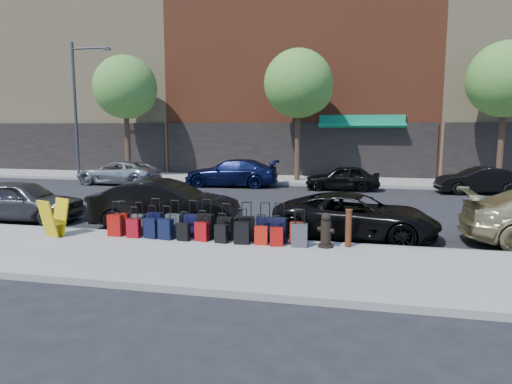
% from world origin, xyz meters
% --- Properties ---
extents(ground, '(120.00, 120.00, 0.00)m').
position_xyz_m(ground, '(0.00, 0.00, 0.00)').
color(ground, black).
rests_on(ground, ground).
extents(sidewalk_near, '(60.00, 4.00, 0.15)m').
position_xyz_m(sidewalk_near, '(0.00, -6.50, 0.07)').
color(sidewalk_near, gray).
rests_on(sidewalk_near, ground).
extents(sidewalk_far, '(60.00, 4.00, 0.15)m').
position_xyz_m(sidewalk_far, '(0.00, 10.00, 0.07)').
color(sidewalk_far, gray).
rests_on(sidewalk_far, ground).
extents(curb_near, '(60.00, 0.08, 0.15)m').
position_xyz_m(curb_near, '(0.00, -4.48, 0.07)').
color(curb_near, gray).
rests_on(curb_near, ground).
extents(curb_far, '(60.00, 0.08, 0.15)m').
position_xyz_m(curb_far, '(0.00, 7.98, 0.07)').
color(curb_far, gray).
rests_on(curb_far, ground).
extents(building_left, '(15.00, 12.12, 16.00)m').
position_xyz_m(building_left, '(-16.00, 17.98, 7.98)').
color(building_left, '#9E8A61').
rests_on(building_left, ground).
extents(building_center, '(17.00, 12.85, 20.00)m').
position_xyz_m(building_center, '(0.00, 17.99, 9.98)').
color(building_center, brown).
rests_on(building_center, ground).
extents(tree_left, '(3.80, 3.80, 7.27)m').
position_xyz_m(tree_left, '(-9.86, 9.50, 5.41)').
color(tree_left, black).
rests_on(tree_left, sidewalk_far).
extents(tree_center, '(3.80, 3.80, 7.27)m').
position_xyz_m(tree_center, '(0.64, 9.50, 5.41)').
color(tree_center, black).
rests_on(tree_center, sidewalk_far).
extents(tree_right, '(3.80, 3.80, 7.27)m').
position_xyz_m(tree_right, '(11.14, 9.50, 5.41)').
color(tree_right, black).
rests_on(tree_right, sidewalk_far).
extents(streetlight, '(2.59, 0.18, 8.00)m').
position_xyz_m(streetlight, '(-12.80, 8.80, 4.66)').
color(streetlight, '#333338').
rests_on(streetlight, sidewalk_far).
extents(suitcase_front_0, '(0.41, 0.27, 0.92)m').
position_xyz_m(suitcase_front_0, '(-2.54, -4.79, 0.44)').
color(suitcase_front_0, '#AF160B').
rests_on(suitcase_front_0, sidewalk_near).
extents(suitcase_front_1, '(0.39, 0.23, 0.90)m').
position_xyz_m(suitcase_front_1, '(-2.04, -4.76, 0.43)').
color(suitcase_front_1, '#3F3F45').
rests_on(suitcase_front_1, sidewalk_near).
extents(suitcase_front_2, '(0.43, 0.24, 1.03)m').
position_xyz_m(suitcase_front_2, '(-1.52, -4.79, 0.47)').
color(suitcase_front_2, black).
rests_on(suitcase_front_2, sidewalk_near).
extents(suitcase_front_3, '(0.44, 0.27, 1.00)m').
position_xyz_m(suitcase_front_3, '(-0.96, -4.80, 0.46)').
color(suitcase_front_3, '#3E3E43').
rests_on(suitcase_front_3, sidewalk_near).
extents(suitcase_front_4, '(0.44, 0.28, 1.01)m').
position_xyz_m(suitcase_front_4, '(-0.45, -4.75, 0.47)').
color(suitcase_front_4, black).
rests_on(suitcase_front_4, sidewalk_near).
extents(suitcase_front_5, '(0.48, 0.32, 1.07)m').
position_xyz_m(suitcase_front_5, '(-0.05, -4.82, 0.48)').
color(suitcase_front_5, black).
rests_on(suitcase_front_5, sidewalk_near).
extents(suitcase_front_6, '(0.42, 0.26, 0.97)m').
position_xyz_m(suitcase_front_6, '(0.50, -4.81, 0.45)').
color(suitcase_front_6, black).
rests_on(suitcase_front_6, sidewalk_near).
extents(suitcase_front_7, '(0.46, 0.30, 1.03)m').
position_xyz_m(suitcase_front_7, '(1.07, -4.80, 0.47)').
color(suitcase_front_7, black).
rests_on(suitcase_front_7, sidewalk_near).
extents(suitcase_front_8, '(0.43, 0.24, 1.03)m').
position_xyz_m(suitcase_front_8, '(1.55, -4.76, 0.47)').
color(suitcase_front_8, black).
rests_on(suitcase_front_8, sidewalk_near).
extents(suitcase_front_9, '(0.46, 0.30, 1.05)m').
position_xyz_m(suitcase_front_9, '(1.93, -4.81, 0.48)').
color(suitcase_front_9, black).
rests_on(suitcase_front_9, sidewalk_near).
extents(suitcase_front_10, '(0.38, 0.22, 0.90)m').
position_xyz_m(suitcase_front_10, '(2.43, -4.84, 0.43)').
color(suitcase_front_10, '#9B1B0A').
rests_on(suitcase_front_10, sidewalk_near).
extents(suitcase_back_0, '(0.41, 0.25, 0.96)m').
position_xyz_m(suitcase_back_0, '(-2.56, -5.08, 0.45)').
color(suitcase_back_0, '#930D09').
rests_on(suitcase_back_0, sidewalk_near).
extents(suitcase_back_1, '(0.35, 0.20, 0.84)m').
position_xyz_m(suitcase_back_1, '(-1.99, -5.14, 0.41)').
color(suitcase_back_1, maroon).
rests_on(suitcase_back_1, sidewalk_near).
extents(suitcase_back_2, '(0.41, 0.28, 0.89)m').
position_xyz_m(suitcase_back_2, '(-1.49, -5.10, 0.43)').
color(suitcase_back_2, black).
rests_on(suitcase_back_2, sidewalk_near).
extents(suitcase_back_3, '(0.41, 0.28, 0.90)m').
position_xyz_m(suitcase_back_3, '(-1.06, -5.14, 0.43)').
color(suitcase_back_3, black).
rests_on(suitcase_back_3, sidewalk_near).
extents(suitcase_back_4, '(0.34, 0.22, 0.77)m').
position_xyz_m(suitcase_back_4, '(-0.54, -5.17, 0.39)').
color(suitcase_back_4, black).
rests_on(suitcase_back_4, sidewalk_near).
extents(suitcase_back_5, '(0.36, 0.24, 0.81)m').
position_xyz_m(suitcase_back_5, '(-0.06, -5.09, 0.40)').
color(suitcase_back_5, '#98090D').
rests_on(suitcase_back_5, sidewalk_near).
extents(suitcase_back_6, '(0.35, 0.24, 0.78)m').
position_xyz_m(suitcase_back_6, '(0.50, -5.17, 0.39)').
color(suitcase_back_6, black).
rests_on(suitcase_back_6, sidewalk_near).
extents(suitcase_back_7, '(0.40, 0.25, 0.92)m').
position_xyz_m(suitcase_back_7, '(1.04, -5.16, 0.44)').
color(suitcase_back_7, black).
rests_on(suitcase_back_7, sidewalk_near).
extents(suitcase_back_8, '(0.35, 0.23, 0.78)m').
position_xyz_m(suitcase_back_8, '(1.54, -5.12, 0.39)').
color(suitcase_back_8, '#B11A0B').
rests_on(suitcase_back_8, sidewalk_near).
extents(suitcase_back_9, '(0.36, 0.25, 0.78)m').
position_xyz_m(suitcase_back_9, '(1.94, -5.16, 0.39)').
color(suitcase_back_9, '#9D0D0A').
rests_on(suitcase_back_9, sidewalk_near).
extents(suitcase_back_10, '(0.41, 0.26, 0.94)m').
position_xyz_m(suitcase_back_10, '(2.52, -5.12, 0.44)').
color(suitcase_back_10, '#3A3A3F').
rests_on(suitcase_back_10, sidewalk_near).
extents(fire_hydrant, '(0.44, 0.39, 0.87)m').
position_xyz_m(fire_hydrant, '(3.16, -4.99, 0.55)').
color(fire_hydrant, black).
rests_on(fire_hydrant, sidewalk_near).
extents(bollard, '(0.18, 0.18, 0.95)m').
position_xyz_m(bollard, '(3.71, -4.85, 0.64)').
color(bollard, '#38190C').
rests_on(bollard, sidewalk_near).
extents(display_rack, '(0.76, 0.79, 1.02)m').
position_xyz_m(display_rack, '(-4.18, -5.48, 0.65)').
color(display_rack, gold).
rests_on(display_rack, sidewalk_near).
extents(car_near_0, '(4.19, 1.98, 1.39)m').
position_xyz_m(car_near_0, '(-7.04, -3.28, 0.69)').
color(car_near_0, '#37373A').
rests_on(car_near_0, ground).
extents(car_near_1, '(4.64, 1.87, 1.50)m').
position_xyz_m(car_near_1, '(-1.86, -3.32, 0.75)').
color(car_near_1, black).
rests_on(car_near_1, ground).
extents(car_near_2, '(4.78, 2.63, 1.27)m').
position_xyz_m(car_near_2, '(3.87, -3.22, 0.63)').
color(car_near_2, black).
rests_on(car_near_2, ground).
extents(car_far_0, '(4.77, 2.43, 1.29)m').
position_xyz_m(car_far_0, '(-9.00, 6.52, 0.65)').
color(car_far_0, '#B5B7BC').
rests_on(car_far_0, ground).
extents(car_far_1, '(5.10, 2.35, 1.44)m').
position_xyz_m(car_far_1, '(-2.69, 7.01, 0.72)').
color(car_far_1, '#0B1134').
rests_on(car_far_1, ground).
extents(car_far_2, '(3.66, 1.49, 1.24)m').
position_xyz_m(car_far_2, '(3.13, 6.78, 0.62)').
color(car_far_2, black).
rests_on(car_far_2, ground).
extents(car_far_3, '(3.97, 1.79, 1.27)m').
position_xyz_m(car_far_3, '(9.46, 6.88, 0.63)').
color(car_far_3, black).
rests_on(car_far_3, ground).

